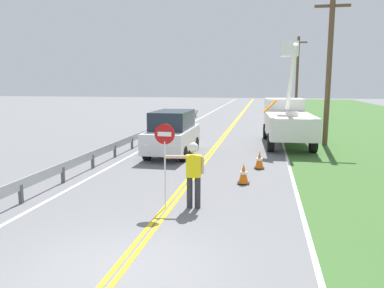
% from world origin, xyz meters
% --- Properties ---
extents(ground_plane, '(160.00, 160.00, 0.00)m').
position_xyz_m(ground_plane, '(0.00, 0.00, 0.00)').
color(ground_plane, slate).
extents(centerline_yellow_left, '(0.11, 110.00, 0.01)m').
position_xyz_m(centerline_yellow_left, '(-0.09, 20.00, 0.01)').
color(centerline_yellow_left, yellow).
rests_on(centerline_yellow_left, ground).
extents(centerline_yellow_right, '(0.11, 110.00, 0.01)m').
position_xyz_m(centerline_yellow_right, '(0.09, 20.00, 0.01)').
color(centerline_yellow_right, yellow).
rests_on(centerline_yellow_right, ground).
extents(edge_line_right, '(0.12, 110.00, 0.01)m').
position_xyz_m(edge_line_right, '(3.60, 20.00, 0.01)').
color(edge_line_right, silver).
rests_on(edge_line_right, ground).
extents(edge_line_left, '(0.12, 110.00, 0.01)m').
position_xyz_m(edge_line_left, '(-3.60, 20.00, 0.01)').
color(edge_line_left, silver).
rests_on(edge_line_left, ground).
extents(flagger_worker, '(1.08, 0.31, 1.83)m').
position_xyz_m(flagger_worker, '(0.69, 3.70, 1.05)').
color(flagger_worker, '#2D2D33').
rests_on(flagger_worker, ground).
extents(stop_sign_paddle, '(0.56, 0.04, 2.33)m').
position_xyz_m(stop_sign_paddle, '(-0.07, 3.59, 1.71)').
color(stop_sign_paddle, silver).
rests_on(stop_sign_paddle, ground).
extents(utility_bucket_truck, '(2.67, 6.92, 5.63)m').
position_xyz_m(utility_bucket_truck, '(3.77, 15.48, 1.42)').
color(utility_bucket_truck, white).
rests_on(utility_bucket_truck, ground).
extents(oncoming_suv_nearest, '(1.92, 4.61, 2.10)m').
position_xyz_m(oncoming_suv_nearest, '(-1.72, 11.10, 1.06)').
color(oncoming_suv_nearest, silver).
rests_on(oncoming_suv_nearest, ground).
extents(utility_pole_near, '(1.80, 0.28, 7.96)m').
position_xyz_m(utility_pole_near, '(5.84, 15.41, 4.16)').
color(utility_pole_near, brown).
rests_on(utility_pole_near, ground).
extents(utility_pole_mid, '(1.80, 0.28, 8.18)m').
position_xyz_m(utility_pole_mid, '(5.77, 35.90, 4.27)').
color(utility_pole_mid, brown).
rests_on(utility_pole_mid, ground).
extents(traffic_cone_lead, '(0.40, 0.40, 0.70)m').
position_xyz_m(traffic_cone_lead, '(1.90, 6.49, 0.34)').
color(traffic_cone_lead, orange).
rests_on(traffic_cone_lead, ground).
extents(traffic_cone_mid, '(0.40, 0.40, 0.70)m').
position_xyz_m(traffic_cone_mid, '(2.39, 8.92, 0.34)').
color(traffic_cone_mid, orange).
rests_on(traffic_cone_mid, ground).
extents(guardrail_left_shoulder, '(0.10, 32.00, 0.71)m').
position_xyz_m(guardrail_left_shoulder, '(-4.20, 15.70, 0.52)').
color(guardrail_left_shoulder, '#9EA0A3').
rests_on(guardrail_left_shoulder, ground).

